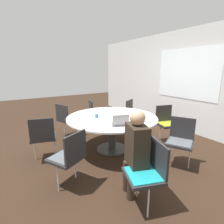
{
  "coord_description": "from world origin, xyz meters",
  "views": [
    {
      "loc": [
        2.93,
        -1.86,
        1.7
      ],
      "look_at": [
        0.0,
        0.0,
        0.83
      ],
      "focal_mm": 28.0,
      "sensor_mm": 36.0,
      "label": 1
    }
  ],
  "objects_px": {
    "chair_3": "(133,113)",
    "chair_5": "(66,118)",
    "chair_4": "(95,112)",
    "coffee_cup": "(97,116)",
    "chair_2": "(166,121)",
    "laptop": "(120,123)",
    "chair_7": "(69,154)",
    "spiral_notebook": "(136,119)",
    "chair_0": "(148,170)",
    "chair_6": "(43,135)",
    "chair_1": "(181,138)",
    "person_0": "(136,147)"
  },
  "relations": [
    {
      "from": "chair_3",
      "to": "laptop",
      "type": "xyz_separation_m",
      "value": [
        1.26,
        -1.35,
        0.28
      ]
    },
    {
      "from": "chair_5",
      "to": "coffee_cup",
      "type": "relative_size",
      "value": 10.88
    },
    {
      "from": "person_0",
      "to": "spiral_notebook",
      "type": "bearing_deg",
      "value": -20.6
    },
    {
      "from": "chair_2",
      "to": "chair_7",
      "type": "bearing_deg",
      "value": 24.71
    },
    {
      "from": "chair_7",
      "to": "laptop",
      "type": "distance_m",
      "value": 1.01
    },
    {
      "from": "chair_6",
      "to": "person_0",
      "type": "distance_m",
      "value": 1.84
    },
    {
      "from": "chair_7",
      "to": "spiral_notebook",
      "type": "height_order",
      "value": "chair_7"
    },
    {
      "from": "chair_4",
      "to": "chair_6",
      "type": "xyz_separation_m",
      "value": [
        1.01,
        -1.61,
        0.0
      ]
    },
    {
      "from": "chair_2",
      "to": "coffee_cup",
      "type": "distance_m",
      "value": 1.69
    },
    {
      "from": "chair_7",
      "to": "coffee_cup",
      "type": "relative_size",
      "value": 10.88
    },
    {
      "from": "chair_3",
      "to": "chair_7",
      "type": "height_order",
      "value": "same"
    },
    {
      "from": "chair_5",
      "to": "chair_6",
      "type": "xyz_separation_m",
      "value": [
        0.92,
        -0.74,
        0.0
      ]
    },
    {
      "from": "chair_6",
      "to": "chair_7",
      "type": "bearing_deg",
      "value": -65.26
    },
    {
      "from": "chair_6",
      "to": "spiral_notebook",
      "type": "xyz_separation_m",
      "value": [
        0.7,
        1.62,
        0.23
      ]
    },
    {
      "from": "chair_2",
      "to": "spiral_notebook",
      "type": "bearing_deg",
      "value": 20.8
    },
    {
      "from": "chair_3",
      "to": "coffee_cup",
      "type": "height_order",
      "value": "chair_3"
    },
    {
      "from": "chair_2",
      "to": "spiral_notebook",
      "type": "xyz_separation_m",
      "value": [
        0.09,
        -1.02,
        0.23
      ]
    },
    {
      "from": "chair_4",
      "to": "spiral_notebook",
      "type": "relative_size",
      "value": 3.31
    },
    {
      "from": "chair_0",
      "to": "chair_2",
      "type": "height_order",
      "value": "same"
    },
    {
      "from": "chair_3",
      "to": "chair_5",
      "type": "bearing_deg",
      "value": -45.19
    },
    {
      "from": "chair_1",
      "to": "person_0",
      "type": "distance_m",
      "value": 1.21
    },
    {
      "from": "chair_2",
      "to": "person_0",
      "type": "bearing_deg",
      "value": 45.51
    },
    {
      "from": "chair_0",
      "to": "laptop",
      "type": "distance_m",
      "value": 1.09
    },
    {
      "from": "chair_2",
      "to": "chair_7",
      "type": "xyz_separation_m",
      "value": [
        0.39,
        -2.48,
        0.0
      ]
    },
    {
      "from": "person_0",
      "to": "spiral_notebook",
      "type": "relative_size",
      "value": 4.68
    },
    {
      "from": "laptop",
      "to": "chair_1",
      "type": "bearing_deg",
      "value": 165.62
    },
    {
      "from": "chair_2",
      "to": "chair_7",
      "type": "distance_m",
      "value": 2.51
    },
    {
      "from": "chair_2",
      "to": "laptop",
      "type": "xyz_separation_m",
      "value": [
        0.26,
        -1.51,
        0.28
      ]
    },
    {
      "from": "chair_2",
      "to": "person_0",
      "type": "relative_size",
      "value": 0.71
    },
    {
      "from": "chair_0",
      "to": "chair_3",
      "type": "relative_size",
      "value": 1.0
    },
    {
      "from": "laptop",
      "to": "chair_5",
      "type": "bearing_deg",
      "value": -58.62
    },
    {
      "from": "chair_5",
      "to": "chair_3",
      "type": "bearing_deg",
      "value": 50.93
    },
    {
      "from": "chair_3",
      "to": "laptop",
      "type": "height_order",
      "value": "laptop"
    },
    {
      "from": "chair_7",
      "to": "laptop",
      "type": "height_order",
      "value": "laptop"
    },
    {
      "from": "chair_2",
      "to": "laptop",
      "type": "relative_size",
      "value": 2.37
    },
    {
      "from": "chair_0",
      "to": "chair_6",
      "type": "height_order",
      "value": "same"
    },
    {
      "from": "chair_3",
      "to": "chair_7",
      "type": "xyz_separation_m",
      "value": [
        1.39,
        -2.31,
        0.0
      ]
    },
    {
      "from": "chair_0",
      "to": "chair_1",
      "type": "distance_m",
      "value": 1.25
    },
    {
      "from": "chair_7",
      "to": "spiral_notebook",
      "type": "distance_m",
      "value": 1.51
    },
    {
      "from": "chair_0",
      "to": "chair_5",
      "type": "bearing_deg",
      "value": 21.26
    },
    {
      "from": "laptop",
      "to": "spiral_notebook",
      "type": "relative_size",
      "value": 1.4
    },
    {
      "from": "chair_3",
      "to": "spiral_notebook",
      "type": "bearing_deg",
      "value": 23.58
    },
    {
      "from": "chair_0",
      "to": "laptop",
      "type": "bearing_deg",
      "value": 3.66
    },
    {
      "from": "chair_0",
      "to": "chair_6",
      "type": "relative_size",
      "value": 1.0
    },
    {
      "from": "chair_4",
      "to": "person_0",
      "type": "xyz_separation_m",
      "value": [
        2.65,
        -0.77,
        0.2
      ]
    },
    {
      "from": "chair_0",
      "to": "chair_5",
      "type": "height_order",
      "value": "same"
    },
    {
      "from": "chair_4",
      "to": "coffee_cup",
      "type": "height_order",
      "value": "chair_4"
    },
    {
      "from": "chair_6",
      "to": "chair_7",
      "type": "distance_m",
      "value": 1.01
    },
    {
      "from": "coffee_cup",
      "to": "chair_4",
      "type": "bearing_deg",
      "value": 154.18
    },
    {
      "from": "chair_6",
      "to": "laptop",
      "type": "bearing_deg",
      "value": -21.74
    }
  ]
}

